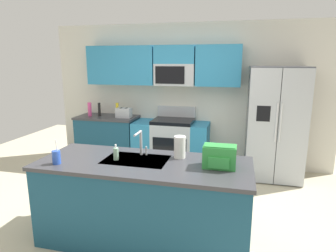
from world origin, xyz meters
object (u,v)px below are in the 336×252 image
sink_faucet (141,141)px  soap_dispenser (116,154)px  refrigerator (275,124)px  pepper_mill (99,109)px  drink_cup_blue (56,157)px  bottle_pink (90,109)px  backpack (220,156)px  toaster (124,113)px  paper_towel_roll (180,147)px  range_oven (171,144)px  bottle_yellow (117,110)px

sink_faucet → soap_dispenser: sink_faucet is taller
refrigerator → pepper_mill: refrigerator is taller
sink_faucet → soap_dispenser: (-0.21, -0.20, -0.10)m
drink_cup_blue → soap_dispenser: size_ratio=1.53×
bottle_pink → backpack: size_ratio=0.82×
bottle_pink → drink_cup_blue: bottle_pink is taller
pepper_mill → sink_faucet: sink_faucet is taller
sink_faucet → soap_dispenser: 0.31m
bottle_pink → sink_faucet: (1.72, -2.02, 0.04)m
toaster → paper_towel_roll: paper_towel_roll is taller
drink_cup_blue → pepper_mill: bearing=107.6°
soap_dispenser → paper_towel_roll: 0.69m
bottle_pink → paper_towel_roll: bearing=-42.7°
range_oven → pepper_mill: pepper_mill is taller
pepper_mill → backpack: size_ratio=0.79×
bottle_pink → bottle_yellow: 0.53m
range_oven → paper_towel_roll: bearing=-74.3°
toaster → pepper_mill: (-0.52, 0.05, 0.04)m
bottle_pink → drink_cup_blue: bearing=-68.5°
toaster → soap_dispenser: 2.38m
pepper_mill → backpack: (2.43, -2.24, -0.01)m
sink_faucet → paper_towel_roll: (0.44, 0.03, -0.05)m
toaster → bottle_pink: bearing=-179.3°
pepper_mill → soap_dispenser: size_ratio=1.48×
bottle_pink → sink_faucet: 2.66m
refrigerator → sink_faucet: (-1.63, -2.01, 0.14)m
bottle_pink → soap_dispenser: bottle_pink is taller
pepper_mill → paper_towel_roll: size_ratio=1.05×
toaster → backpack: 2.91m
refrigerator → paper_towel_roll: size_ratio=7.71×
pepper_mill → bottle_pink: bottle_pink is taller
sink_faucet → paper_towel_roll: size_ratio=1.17×
range_oven → bottle_pink: bearing=-177.8°
range_oven → bottle_pink: size_ratio=5.19×
drink_cup_blue → paper_towel_roll: size_ratio=1.08×
paper_towel_roll → bottle_yellow: bearing=128.1°
pepper_mill → bottle_yellow: 0.36m
bottle_pink → toaster: bearing=0.7°
sink_faucet → drink_cup_blue: (-0.75, -0.46, -0.10)m
bottle_yellow → backpack: 3.08m
toaster → range_oven: bearing=3.4°
pepper_mill → backpack: bearing=-42.7°
sink_faucet → backpack: size_ratio=0.88×
range_oven → soap_dispenser: range_oven is taller
toaster → bottle_pink: (-0.69, -0.01, 0.04)m
soap_dispenser → drink_cup_blue: bearing=-154.1°
bottle_yellow → soap_dispenser: bottle_yellow is taller
refrigerator → paper_towel_roll: refrigerator is taller
drink_cup_blue → bottle_yellow: bearing=99.9°
soap_dispenser → sink_faucet: bearing=43.9°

